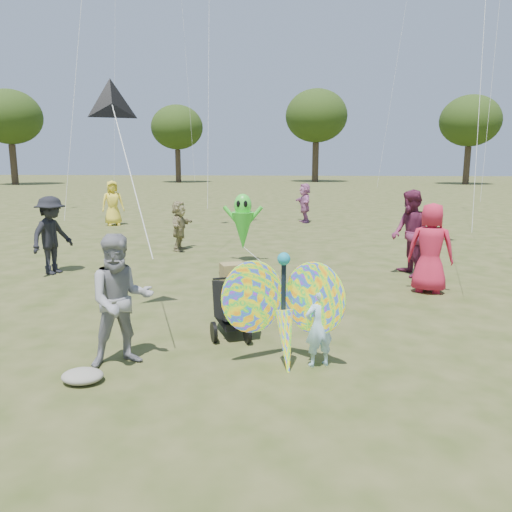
{
  "coord_description": "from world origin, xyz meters",
  "views": [
    {
      "loc": [
        0.5,
        -6.05,
        2.56
      ],
      "look_at": [
        -0.2,
        1.5,
        1.1
      ],
      "focal_mm": 35.0,
      "sensor_mm": 36.0,
      "label": 1
    }
  ],
  "objects": [
    {
      "name": "crowd_b",
      "position": [
        -5.14,
        4.65,
        0.89
      ],
      "size": [
        0.96,
        1.29,
        1.77
      ],
      "primitive_type": "imported",
      "rotation": [
        0.0,
        0.0,
        1.28
      ],
      "color": "black",
      "rests_on": "ground"
    },
    {
      "name": "ground",
      "position": [
        0.0,
        0.0,
        0.0
      ],
      "size": [
        160.0,
        160.0,
        0.0
      ],
      "primitive_type": "plane",
      "color": "#51592B",
      "rests_on": "ground"
    },
    {
      "name": "butterfly_kite",
      "position": [
        0.3,
        -0.11,
        0.71
      ],
      "size": [
        1.74,
        0.75,
        1.66
      ],
      "color": "orange",
      "rests_on": "ground"
    },
    {
      "name": "crowd_a",
      "position": [
        3.01,
        3.76,
        0.88
      ],
      "size": [
        0.99,
        0.78,
        1.76
      ],
      "primitive_type": "imported",
      "rotation": [
        0.0,
        0.0,
        2.85
      ],
      "color": "#BF1E3A",
      "rests_on": "ground"
    },
    {
      "name": "alien_kite",
      "position": [
        -0.98,
        6.38,
        0.97
      ],
      "size": [
        1.12,
        0.69,
        1.74
      ],
      "color": "#3BDA33",
      "rests_on": "ground"
    },
    {
      "name": "jogging_stroller",
      "position": [
        -0.49,
        1.03,
        0.61
      ],
      "size": [
        0.75,
        1.14,
        1.09
      ],
      "rotation": [
        0.0,
        0.0,
        0.39
      ],
      "color": "black",
      "rests_on": "ground"
    },
    {
      "name": "child_girl",
      "position": [
        0.73,
        -0.06,
        0.51
      ],
      "size": [
        0.44,
        0.37,
        1.03
      ],
      "primitive_type": "imported",
      "rotation": [
        0.0,
        0.0,
        3.55
      ],
      "color": "#ACDDF4",
      "rests_on": "ground"
    },
    {
      "name": "tree_line",
      "position": [
        3.67,
        44.99,
        6.86
      ],
      "size": [
        91.78,
        33.6,
        10.79
      ],
      "color": "#3A2D21",
      "rests_on": "ground"
    },
    {
      "name": "crowd_g",
      "position": [
        -7.0,
        13.19,
        0.89
      ],
      "size": [
        1.03,
        0.91,
        1.77
      ],
      "primitive_type": "imported",
      "rotation": [
        0.0,
        0.0,
        0.51
      ],
      "color": "yellow",
      "rests_on": "ground"
    },
    {
      "name": "adult_man",
      "position": [
        -1.73,
        -0.23,
        0.84
      ],
      "size": [
        1.02,
        0.95,
        1.68
      ],
      "primitive_type": "imported",
      "rotation": [
        0.0,
        0.0,
        0.49
      ],
      "color": "gray",
      "rests_on": "ground"
    },
    {
      "name": "crowd_e",
      "position": [
        2.9,
        5.16,
        0.97
      ],
      "size": [
        0.89,
        1.06,
        1.93
      ],
      "primitive_type": "imported",
      "rotation": [
        0.0,
        0.0,
        4.9
      ],
      "color": "#6F2546",
      "rests_on": "ground"
    },
    {
      "name": "crowd_j",
      "position": [
        0.6,
        14.87,
        0.81
      ],
      "size": [
        0.8,
        1.58,
        1.62
      ],
      "primitive_type": "imported",
      "rotation": [
        0.0,
        0.0,
        4.94
      ],
      "color": "#B96AA1",
      "rests_on": "ground"
    },
    {
      "name": "delta_kite_rig",
      "position": [
        -2.36,
        1.46,
        3.37
      ],
      "size": [
        1.48,
        1.92,
        2.45
      ],
      "color": "black",
      "rests_on": "ground"
    },
    {
      "name": "grey_bag",
      "position": [
        -2.03,
        -0.8,
        0.08
      ],
      "size": [
        0.49,
        0.4,
        0.16
      ],
      "primitive_type": "ellipsoid",
      "color": "gray",
      "rests_on": "ground"
    },
    {
      "name": "crowd_d",
      "position": [
        -3.0,
        7.87,
        0.72
      ],
      "size": [
        0.52,
        1.36,
        1.43
      ],
      "primitive_type": "imported",
      "rotation": [
        0.0,
        0.0,
        1.49
      ],
      "color": "#93875A",
      "rests_on": "ground"
    }
  ]
}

